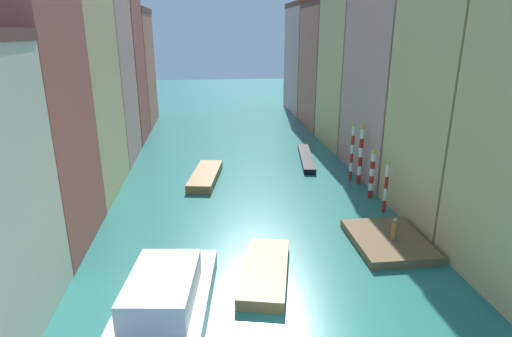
{
  "coord_description": "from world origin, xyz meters",
  "views": [
    {
      "loc": [
        -2.9,
        -14.24,
        12.63
      ],
      "look_at": [
        0.99,
        19.27,
        1.5
      ],
      "focal_mm": 29.43,
      "sensor_mm": 36.0,
      "label": 1
    }
  ],
  "objects_px": {
    "mooring_pole_2": "(361,154)",
    "mooring_pole_3": "(352,152)",
    "mooring_pole_1": "(372,173)",
    "motorboat_1": "(205,176)",
    "waterfront_dock": "(388,241)",
    "vaporetto_white": "(163,303)",
    "motorboat_0": "(265,271)",
    "person_on_dock": "(394,229)",
    "gondola_black": "(306,158)",
    "mooring_pole_0": "(386,186)"
  },
  "relations": [
    {
      "from": "mooring_pole_3",
      "to": "motorboat_0",
      "type": "height_order",
      "value": "mooring_pole_3"
    },
    {
      "from": "person_on_dock",
      "to": "mooring_pole_2",
      "type": "xyz_separation_m",
      "value": [
        1.79,
        11.03,
        1.48
      ]
    },
    {
      "from": "mooring_pole_3",
      "to": "person_on_dock",
      "type": "bearing_deg",
      "value": -96.53
    },
    {
      "from": "mooring_pole_1",
      "to": "vaporetto_white",
      "type": "distance_m",
      "value": 20.0
    },
    {
      "from": "mooring_pole_1",
      "to": "motorboat_1",
      "type": "relative_size",
      "value": 0.53
    },
    {
      "from": "person_on_dock",
      "to": "mooring_pole_0",
      "type": "relative_size",
      "value": 0.36
    },
    {
      "from": "motorboat_1",
      "to": "mooring_pole_3",
      "type": "bearing_deg",
      "value": -7.03
    },
    {
      "from": "person_on_dock",
      "to": "mooring_pole_2",
      "type": "height_order",
      "value": "mooring_pole_2"
    },
    {
      "from": "mooring_pole_0",
      "to": "motorboat_1",
      "type": "xyz_separation_m",
      "value": [
        -12.95,
        8.55,
        -1.64
      ]
    },
    {
      "from": "mooring_pole_1",
      "to": "motorboat_1",
      "type": "distance_m",
      "value": 14.31
    },
    {
      "from": "gondola_black",
      "to": "mooring_pole_1",
      "type": "bearing_deg",
      "value": -74.79
    },
    {
      "from": "mooring_pole_1",
      "to": "mooring_pole_2",
      "type": "height_order",
      "value": "mooring_pole_2"
    },
    {
      "from": "mooring_pole_3",
      "to": "vaporetto_white",
      "type": "distance_m",
      "value": 22.84
    },
    {
      "from": "waterfront_dock",
      "to": "mooring_pole_2",
      "type": "height_order",
      "value": "mooring_pole_2"
    },
    {
      "from": "waterfront_dock",
      "to": "motorboat_0",
      "type": "distance_m",
      "value": 8.49
    },
    {
      "from": "mooring_pole_2",
      "to": "mooring_pole_3",
      "type": "distance_m",
      "value": 1.1
    },
    {
      "from": "waterfront_dock",
      "to": "motorboat_1",
      "type": "xyz_separation_m",
      "value": [
        -11.23,
        13.34,
        0.09
      ]
    },
    {
      "from": "gondola_black",
      "to": "motorboat_1",
      "type": "distance_m",
      "value": 11.19
    },
    {
      "from": "mooring_pole_2",
      "to": "vaporetto_white",
      "type": "xyz_separation_m",
      "value": [
        -15.08,
        -16.4,
        -1.75
      ]
    },
    {
      "from": "person_on_dock",
      "to": "mooring_pole_1",
      "type": "relative_size",
      "value": 0.36
    },
    {
      "from": "mooring_pole_2",
      "to": "mooring_pole_3",
      "type": "height_order",
      "value": "mooring_pole_2"
    },
    {
      "from": "waterfront_dock",
      "to": "gondola_black",
      "type": "relative_size",
      "value": 0.61
    },
    {
      "from": "mooring_pole_2",
      "to": "mooring_pole_3",
      "type": "bearing_deg",
      "value": 111.68
    },
    {
      "from": "gondola_black",
      "to": "motorboat_1",
      "type": "height_order",
      "value": "motorboat_1"
    },
    {
      "from": "mooring_pole_1",
      "to": "motorboat_1",
      "type": "bearing_deg",
      "value": 156.27
    },
    {
      "from": "mooring_pole_0",
      "to": "mooring_pole_3",
      "type": "relative_size",
      "value": 0.76
    },
    {
      "from": "person_on_dock",
      "to": "mooring_pole_1",
      "type": "height_order",
      "value": "mooring_pole_1"
    },
    {
      "from": "mooring_pole_0",
      "to": "gondola_black",
      "type": "distance_m",
      "value": 13.52
    },
    {
      "from": "mooring_pole_1",
      "to": "mooring_pole_3",
      "type": "relative_size",
      "value": 0.77
    },
    {
      "from": "waterfront_dock",
      "to": "motorboat_1",
      "type": "relative_size",
      "value": 0.75
    },
    {
      "from": "vaporetto_white",
      "to": "motorboat_0",
      "type": "distance_m",
      "value": 5.93
    },
    {
      "from": "person_on_dock",
      "to": "vaporetto_white",
      "type": "distance_m",
      "value": 14.33
    },
    {
      "from": "waterfront_dock",
      "to": "mooring_pole_1",
      "type": "xyz_separation_m",
      "value": [
        1.77,
        7.62,
        1.78
      ]
    },
    {
      "from": "waterfront_dock",
      "to": "mooring_pole_2",
      "type": "relative_size",
      "value": 1.08
    },
    {
      "from": "mooring_pole_0",
      "to": "mooring_pole_2",
      "type": "xyz_separation_m",
      "value": [
        0.23,
        5.95,
        0.65
      ]
    },
    {
      "from": "mooring_pole_0",
      "to": "mooring_pole_3",
      "type": "distance_m",
      "value": 7.0
    },
    {
      "from": "vaporetto_white",
      "to": "gondola_black",
      "type": "xyz_separation_m",
      "value": [
        12.11,
        23.58,
        -0.63
      ]
    },
    {
      "from": "mooring_pole_0",
      "to": "vaporetto_white",
      "type": "distance_m",
      "value": 18.19
    },
    {
      "from": "mooring_pole_0",
      "to": "person_on_dock",
      "type": "bearing_deg",
      "value": -107.05
    },
    {
      "from": "mooring_pole_0",
      "to": "mooring_pole_2",
      "type": "bearing_deg",
      "value": 87.81
    },
    {
      "from": "motorboat_1",
      "to": "waterfront_dock",
      "type": "bearing_deg",
      "value": -49.89
    },
    {
      "from": "motorboat_0",
      "to": "motorboat_1",
      "type": "distance_m",
      "value": 16.29
    },
    {
      "from": "waterfront_dock",
      "to": "motorboat_0",
      "type": "relative_size",
      "value": 0.85
    },
    {
      "from": "person_on_dock",
      "to": "mooring_pole_1",
      "type": "bearing_deg",
      "value": 78.46
    },
    {
      "from": "motorboat_0",
      "to": "mooring_pole_2",
      "type": "bearing_deg",
      "value": 53.19
    },
    {
      "from": "waterfront_dock",
      "to": "mooring_pole_1",
      "type": "distance_m",
      "value": 8.02
    },
    {
      "from": "motorboat_0",
      "to": "waterfront_dock",
      "type": "bearing_deg",
      "value": 18.12
    },
    {
      "from": "gondola_black",
      "to": "motorboat_1",
      "type": "xyz_separation_m",
      "value": [
        -10.21,
        -4.58,
        0.09
      ]
    },
    {
      "from": "mooring_pole_2",
      "to": "mooring_pole_0",
      "type": "bearing_deg",
      "value": -92.19
    },
    {
      "from": "motorboat_0",
      "to": "motorboat_1",
      "type": "xyz_separation_m",
      "value": [
        -3.17,
        15.98,
        0.04
      ]
    }
  ]
}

